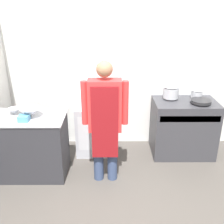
% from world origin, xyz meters
% --- Properties ---
extents(ground_plane, '(14.00, 14.00, 0.00)m').
position_xyz_m(ground_plane, '(0.00, 0.00, 0.00)').
color(ground_plane, '#4C4742').
extents(wall_back, '(8.00, 0.05, 2.70)m').
position_xyz_m(wall_back, '(0.00, 1.98, 1.35)').
color(wall_back, white).
rests_on(wall_back, ground_plane).
extents(prep_counter, '(1.05, 0.67, 0.92)m').
position_xyz_m(prep_counter, '(-1.17, 0.99, 0.46)').
color(prep_counter, '#2D2D33').
rests_on(prep_counter, ground_plane).
extents(stove, '(1.00, 0.66, 0.95)m').
position_xyz_m(stove, '(1.20, 1.57, 0.47)').
color(stove, '#38383D').
rests_on(stove, ground_plane).
extents(fridge_unit, '(0.65, 0.58, 0.84)m').
position_xyz_m(fridge_unit, '(-0.25, 1.64, 0.42)').
color(fridge_unit, silver).
rests_on(fridge_unit, ground_plane).
extents(person_cook, '(0.62, 0.24, 1.73)m').
position_xyz_m(person_cook, '(-0.08, 0.83, 0.98)').
color(person_cook, '#38476B').
rests_on(person_cook, ground_plane).
extents(mixing_bowl, '(0.30, 0.30, 0.13)m').
position_xyz_m(mixing_bowl, '(-1.12, 0.99, 0.98)').
color(mixing_bowl, '#B2B5BC').
rests_on(mixing_bowl, prep_counter).
extents(small_bowl, '(0.19, 0.19, 0.09)m').
position_xyz_m(small_bowl, '(-1.37, 1.08, 0.96)').
color(small_bowl, '#B2B5BC').
rests_on(small_bowl, prep_counter).
extents(plastic_tub, '(0.14, 0.14, 0.08)m').
position_xyz_m(plastic_tub, '(-1.17, 0.85, 0.96)').
color(plastic_tub, teal).
rests_on(plastic_tub, prep_counter).
extents(stock_pot, '(0.25, 0.25, 0.21)m').
position_xyz_m(stock_pot, '(0.97, 1.69, 1.06)').
color(stock_pot, '#B2B5BC').
rests_on(stock_pot, stove).
extents(saute_pan, '(0.31, 0.31, 0.05)m').
position_xyz_m(saute_pan, '(1.40, 1.46, 0.97)').
color(saute_pan, '#262628').
rests_on(saute_pan, stove).
extents(sauce_pot, '(0.18, 0.18, 0.14)m').
position_xyz_m(sauce_pot, '(1.40, 1.69, 1.02)').
color(sauce_pot, '#B2B5BC').
rests_on(sauce_pot, stove).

